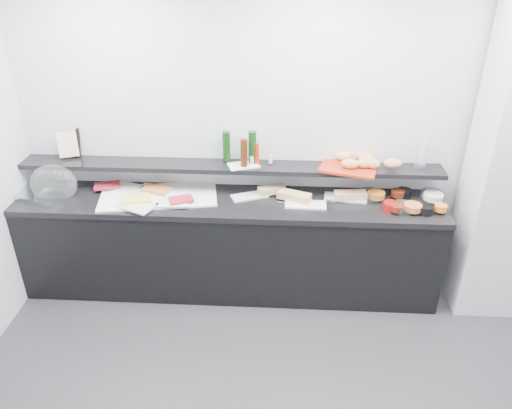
# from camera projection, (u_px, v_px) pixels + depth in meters

# --- Properties ---
(back_wall) EXTENTS (5.00, 0.02, 2.70)m
(back_wall) POSITION_uv_depth(u_px,v_px,m) (313.00, 139.00, 4.22)
(back_wall) COLOR silver
(back_wall) RESTS_ON ground
(column) EXTENTS (0.50, 0.50, 2.70)m
(column) POSITION_uv_depth(u_px,v_px,m) (510.00, 159.00, 3.84)
(column) COLOR silver
(column) RESTS_ON ground
(buffet_cabinet) EXTENTS (3.60, 0.60, 0.85)m
(buffet_cabinet) POSITION_uv_depth(u_px,v_px,m) (230.00, 247.00, 4.44)
(buffet_cabinet) COLOR black
(buffet_cabinet) RESTS_ON ground
(counter_top) EXTENTS (3.62, 0.62, 0.05)m
(counter_top) POSITION_uv_depth(u_px,v_px,m) (228.00, 203.00, 4.22)
(counter_top) COLOR black
(counter_top) RESTS_ON buffet_cabinet
(wall_shelf) EXTENTS (3.60, 0.25, 0.04)m
(wall_shelf) POSITION_uv_depth(u_px,v_px,m) (230.00, 167.00, 4.25)
(wall_shelf) COLOR black
(wall_shelf) RESTS_ON back_wall
(cloche_base) EXTENTS (0.59, 0.49, 0.04)m
(cloche_base) POSITION_uv_depth(u_px,v_px,m) (42.00, 193.00, 4.27)
(cloche_base) COLOR #B0B3B7
(cloche_base) RESTS_ON counter_top
(cloche_dome) EXTENTS (0.41, 0.29, 0.34)m
(cloche_dome) POSITION_uv_depth(u_px,v_px,m) (54.00, 184.00, 4.20)
(cloche_dome) COLOR silver
(cloche_dome) RESTS_ON cloche_base
(linen_runner) EXTENTS (1.05, 0.63, 0.01)m
(linen_runner) POSITION_uv_depth(u_px,v_px,m) (158.00, 196.00, 4.26)
(linen_runner) COLOR white
(linen_runner) RESTS_ON counter_top
(platter_meat_a) EXTENTS (0.30, 0.26, 0.01)m
(platter_meat_a) POSITION_uv_depth(u_px,v_px,m) (127.00, 187.00, 4.37)
(platter_meat_a) COLOR silver
(platter_meat_a) RESTS_ON linen_runner
(food_meat_a) EXTENTS (0.25, 0.19, 0.02)m
(food_meat_a) POSITION_uv_depth(u_px,v_px,m) (107.00, 185.00, 4.36)
(food_meat_a) COLOR maroon
(food_meat_a) RESTS_ON platter_meat_a
(platter_salmon) EXTENTS (0.30, 0.22, 0.01)m
(platter_salmon) POSITION_uv_depth(u_px,v_px,m) (155.00, 190.00, 4.33)
(platter_salmon) COLOR white
(platter_salmon) RESTS_ON linen_runner
(food_salmon) EXTENTS (0.25, 0.19, 0.02)m
(food_salmon) POSITION_uv_depth(u_px,v_px,m) (156.00, 189.00, 4.30)
(food_salmon) COLOR orange
(food_salmon) RESTS_ON platter_salmon
(platter_cheese) EXTENTS (0.37, 0.32, 0.01)m
(platter_cheese) POSITION_uv_depth(u_px,v_px,m) (136.00, 205.00, 4.08)
(platter_cheese) COLOR silver
(platter_cheese) RESTS_ON linen_runner
(food_cheese) EXTENTS (0.26, 0.21, 0.02)m
(food_cheese) POSITION_uv_depth(u_px,v_px,m) (136.00, 199.00, 4.14)
(food_cheese) COLOR #D5D353
(food_cheese) RESTS_ON platter_cheese
(platter_meat_b) EXTENTS (0.27, 0.18, 0.01)m
(platter_meat_b) POSITION_uv_depth(u_px,v_px,m) (173.00, 202.00, 4.12)
(platter_meat_b) COLOR white
(platter_meat_b) RESTS_ON linen_runner
(food_meat_b) EXTENTS (0.22, 0.19, 0.02)m
(food_meat_b) POSITION_uv_depth(u_px,v_px,m) (181.00, 200.00, 4.13)
(food_meat_b) COLOR maroon
(food_meat_b) RESTS_ON platter_meat_b
(sandwich_plate_left) EXTENTS (0.33, 0.24, 0.01)m
(sandwich_plate_left) POSITION_uv_depth(u_px,v_px,m) (250.00, 196.00, 4.26)
(sandwich_plate_left) COLOR silver
(sandwich_plate_left) RESTS_ON counter_top
(sandwich_food_left) EXTENTS (0.25, 0.17, 0.06)m
(sandwich_food_left) POSITION_uv_depth(u_px,v_px,m) (272.00, 190.00, 4.28)
(sandwich_food_left) COLOR tan
(sandwich_food_left) RESTS_ON sandwich_plate_left
(tongs_left) EXTENTS (0.14, 0.09, 0.01)m
(tongs_left) POSITION_uv_depth(u_px,v_px,m) (253.00, 195.00, 4.25)
(tongs_left) COLOR #B4B5BB
(tongs_left) RESTS_ON sandwich_plate_left
(sandwich_plate_mid) EXTENTS (0.34, 0.16, 0.01)m
(sandwich_plate_mid) POSITION_uv_depth(u_px,v_px,m) (306.00, 205.00, 4.12)
(sandwich_plate_mid) COLOR white
(sandwich_plate_mid) RESTS_ON counter_top
(sandwich_food_mid) EXTENTS (0.30, 0.20, 0.06)m
(sandwich_food_mid) POSITION_uv_depth(u_px,v_px,m) (294.00, 196.00, 4.18)
(sandwich_food_mid) COLOR tan
(sandwich_food_mid) RESTS_ON sandwich_plate_mid
(tongs_mid) EXTENTS (0.16, 0.04, 0.01)m
(tongs_mid) POSITION_uv_depth(u_px,v_px,m) (287.00, 203.00, 4.12)
(tongs_mid) COLOR silver
(tongs_mid) RESTS_ON sandwich_plate_mid
(sandwich_plate_right) EXTENTS (0.37, 0.19, 0.01)m
(sandwich_plate_right) POSITION_uv_depth(u_px,v_px,m) (345.00, 198.00, 4.23)
(sandwich_plate_right) COLOR silver
(sandwich_plate_right) RESTS_ON counter_top
(sandwich_food_right) EXTENTS (0.27, 0.13, 0.06)m
(sandwich_food_right) POSITION_uv_depth(u_px,v_px,m) (350.00, 195.00, 4.19)
(sandwich_food_right) COLOR #E0A775
(sandwich_food_right) RESTS_ON sandwich_plate_right
(tongs_right) EXTENTS (0.16, 0.04, 0.01)m
(tongs_right) POSITION_uv_depth(u_px,v_px,m) (333.00, 200.00, 4.18)
(tongs_right) COLOR silver
(tongs_right) RESTS_ON sandwich_plate_right
(bowl_glass_fruit) EXTENTS (0.22, 0.22, 0.07)m
(bowl_glass_fruit) POSITION_uv_depth(u_px,v_px,m) (370.00, 195.00, 4.21)
(bowl_glass_fruit) COLOR white
(bowl_glass_fruit) RESTS_ON counter_top
(fill_glass_fruit) EXTENTS (0.18, 0.18, 0.05)m
(fill_glass_fruit) POSITION_uv_depth(u_px,v_px,m) (376.00, 195.00, 4.19)
(fill_glass_fruit) COLOR #CA691B
(fill_glass_fruit) RESTS_ON bowl_glass_fruit
(bowl_black_jam) EXTENTS (0.13, 0.13, 0.07)m
(bowl_black_jam) POSITION_uv_depth(u_px,v_px,m) (404.00, 193.00, 4.24)
(bowl_black_jam) COLOR black
(bowl_black_jam) RESTS_ON counter_top
(fill_black_jam) EXTENTS (0.13, 0.13, 0.05)m
(fill_black_jam) POSITION_uv_depth(u_px,v_px,m) (398.00, 193.00, 4.22)
(fill_black_jam) COLOR #561C0C
(fill_black_jam) RESTS_ON bowl_black_jam
(bowl_glass_cream) EXTENTS (0.26, 0.26, 0.07)m
(bowl_glass_cream) POSITION_uv_depth(u_px,v_px,m) (432.00, 196.00, 4.20)
(bowl_glass_cream) COLOR silver
(bowl_glass_cream) RESTS_ON counter_top
(fill_glass_cream) EXTENTS (0.19, 0.19, 0.05)m
(fill_glass_cream) POSITION_uv_depth(u_px,v_px,m) (433.00, 196.00, 4.17)
(fill_glass_cream) COLOR silver
(fill_glass_cream) RESTS_ON bowl_glass_cream
(bowl_red_jam) EXTENTS (0.16, 0.16, 0.07)m
(bowl_red_jam) POSITION_uv_depth(u_px,v_px,m) (390.00, 206.00, 4.04)
(bowl_red_jam) COLOR maroon
(bowl_red_jam) RESTS_ON counter_top
(fill_red_jam) EXTENTS (0.13, 0.13, 0.05)m
(fill_red_jam) POSITION_uv_depth(u_px,v_px,m) (397.00, 208.00, 3.99)
(fill_red_jam) COLOR #5F180D
(fill_red_jam) RESTS_ON bowl_red_jam
(bowl_glass_salmon) EXTENTS (0.20, 0.20, 0.07)m
(bowl_glass_salmon) POSITION_uv_depth(u_px,v_px,m) (403.00, 208.00, 4.02)
(bowl_glass_salmon) COLOR silver
(bowl_glass_salmon) RESTS_ON counter_top
(fill_glass_salmon) EXTENTS (0.17, 0.17, 0.05)m
(fill_glass_salmon) POSITION_uv_depth(u_px,v_px,m) (413.00, 207.00, 4.00)
(fill_glass_salmon) COLOR #D16433
(fill_glass_salmon) RESTS_ON bowl_glass_salmon
(bowl_black_fruit) EXTENTS (0.14, 0.14, 0.07)m
(bowl_black_fruit) POSITION_uv_depth(u_px,v_px,m) (425.00, 210.00, 3.99)
(bowl_black_fruit) COLOR black
(bowl_black_fruit) RESTS_ON counter_top
(fill_black_fruit) EXTENTS (0.12, 0.12, 0.05)m
(fill_black_fruit) POSITION_uv_depth(u_px,v_px,m) (441.00, 208.00, 3.99)
(fill_black_fruit) COLOR orange
(fill_black_fruit) RESTS_ON bowl_black_fruit
(framed_print) EXTENTS (0.21, 0.11, 0.26)m
(framed_print) POSITION_uv_depth(u_px,v_px,m) (70.00, 141.00, 4.36)
(framed_print) COLOR black
(framed_print) RESTS_ON wall_shelf
(print_art) EXTENTS (0.17, 0.11, 0.22)m
(print_art) POSITION_uv_depth(u_px,v_px,m) (68.00, 144.00, 4.30)
(print_art) COLOR beige
(print_art) RESTS_ON framed_print
(condiment_tray) EXTENTS (0.29, 0.24, 0.01)m
(condiment_tray) POSITION_uv_depth(u_px,v_px,m) (244.00, 165.00, 4.21)
(condiment_tray) COLOR white
(condiment_tray) RESTS_ON wall_shelf
(bottle_green_a) EXTENTS (0.07, 0.07, 0.26)m
(bottle_green_a) POSITION_uv_depth(u_px,v_px,m) (226.00, 146.00, 4.23)
(bottle_green_a) COLOR black
(bottle_green_a) RESTS_ON condiment_tray
(bottle_brown) EXTENTS (0.07, 0.07, 0.24)m
(bottle_brown) POSITION_uv_depth(u_px,v_px,m) (244.00, 153.00, 4.13)
(bottle_brown) COLOR #3E1B0B
(bottle_brown) RESTS_ON condiment_tray
(bottle_green_b) EXTENTS (0.08, 0.08, 0.28)m
(bottle_green_b) POSITION_uv_depth(u_px,v_px,m) (252.00, 147.00, 4.18)
(bottle_green_b) COLOR #0F370F
(bottle_green_b) RESTS_ON condiment_tray
(bottle_hot) EXTENTS (0.04, 0.04, 0.18)m
(bottle_hot) POSITION_uv_depth(u_px,v_px,m) (257.00, 153.00, 4.19)
(bottle_hot) COLOR #B7220D
(bottle_hot) RESTS_ON condiment_tray
(shaker_salt) EXTENTS (0.03, 0.03, 0.07)m
(shaker_salt) POSITION_uv_depth(u_px,v_px,m) (252.00, 161.00, 4.19)
(shaker_salt) COLOR white
(shaker_salt) RESTS_ON condiment_tray
(shaker_pepper) EXTENTS (0.04, 0.04, 0.07)m
(shaker_pepper) POSITION_uv_depth(u_px,v_px,m) (271.00, 159.00, 4.22)
(shaker_pepper) COLOR white
(shaker_pepper) RESTS_ON condiment_tray
(bread_tray) EXTENTS (0.53, 0.44, 0.02)m
(bread_tray) POSITION_uv_depth(u_px,v_px,m) (349.00, 168.00, 4.16)
(bread_tray) COLOR #A92612
(bread_tray) RESTS_ON wall_shelf
(bread_roll_nw) EXTENTS (0.13, 0.08, 0.08)m
(bread_roll_nw) POSITION_uv_depth(u_px,v_px,m) (343.00, 156.00, 4.25)
(bread_roll_nw) COLOR tan
(bread_roll_nw) RESTS_ON bread_tray
(bread_roll_n) EXTENTS (0.14, 0.11, 0.08)m
(bread_roll_n) POSITION_uv_depth(u_px,v_px,m) (367.00, 158.00, 4.21)
(bread_roll_n) COLOR tan
(bread_roll_n) RESTS_ON bread_tray
(bread_roll_ne) EXTENTS (0.14, 0.11, 0.08)m
(bread_roll_ne) POSITION_uv_depth(u_px,v_px,m) (363.00, 156.00, 4.24)
(bread_roll_ne) COLOR #D1864F
(bread_roll_ne) RESTS_ON bread_tray
(bread_roll_sw) EXTENTS (0.16, 0.11, 0.08)m
(bread_roll_sw) POSITION_uv_depth(u_px,v_px,m) (350.00, 164.00, 4.11)
(bread_roll_sw) COLOR tan
(bread_roll_sw) RESTS_ON bread_tray
(bread_roll_s) EXTENTS (0.14, 0.11, 0.08)m
(bread_roll_s) POSITION_uv_depth(u_px,v_px,m) (373.00, 164.00, 4.11)
(bread_roll_s) COLOR #BF7E48
(bread_roll_s) RESTS_ON bread_tray
(bread_roll_se) EXTENTS (0.17, 0.12, 0.08)m
(bread_roll_se) POSITION_uv_depth(u_px,v_px,m) (393.00, 163.00, 4.12)
(bread_roll_se) COLOR #CD834E
(bread_roll_se) RESTS_ON bread_tray
(bread_roll_midw) EXTENTS (0.17, 0.13, 0.08)m
(bread_roll_midw) POSITION_uv_depth(u_px,v_px,m) (365.00, 163.00, 4.12)
(bread_roll_midw) COLOR #D0854F
(bread_roll_midw) RESTS_ON bread_tray
(bread_roll_mide) EXTENTS (0.15, 0.11, 0.08)m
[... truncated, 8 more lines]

